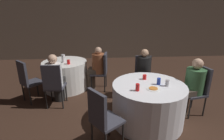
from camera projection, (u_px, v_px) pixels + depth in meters
name	position (u px, v px, depth m)	size (l,w,h in m)	color
ground_plane	(140.00, 122.00, 3.30)	(16.00, 16.00, 0.00)	#382319
wall_back	(116.00, 25.00, 7.32)	(16.00, 0.06, 2.80)	#7A6B5B
table_near	(148.00, 103.00, 3.24)	(1.32, 1.32, 0.75)	silver
table_far	(66.00, 75.00, 4.64)	(1.15, 1.15, 0.75)	white
chair_near_north	(143.00, 73.00, 4.19)	(0.45, 0.46, 0.98)	#383842
chair_near_southwest	(102.00, 116.00, 2.50)	(0.56, 0.56, 0.98)	#383842
chair_near_east	(198.00, 87.00, 3.45)	(0.47, 0.47, 0.98)	#383842
chair_far_south	(53.00, 83.00, 3.64)	(0.42, 0.43, 0.98)	#383842
chair_far_southwest	(27.00, 78.00, 3.86)	(0.57, 0.57, 0.98)	#383842
chair_far_east	(103.00, 69.00, 4.51)	(0.46, 0.46, 0.98)	#383842
person_white_shirt	(56.00, 79.00, 3.80)	(0.34, 0.51, 1.16)	#282828
person_floral_shirt	(96.00, 68.00, 4.52)	(0.50, 0.36, 1.14)	#4C4238
person_black_shirt	(144.00, 75.00, 4.02)	(0.34, 0.49, 1.18)	black
person_green_jacket	(191.00, 86.00, 3.40)	(0.52, 0.40, 1.16)	#4C4238
pizza_plate_near	(153.00, 89.00, 2.95)	(0.24, 0.24, 0.02)	white
soda_can_red	(138.00, 87.00, 2.87)	(0.07, 0.07, 0.12)	red
soda_can_blue	(159.00, 81.00, 3.11)	(0.07, 0.07, 0.12)	#1E38A5
soda_can_silver	(167.00, 83.00, 3.05)	(0.07, 0.07, 0.12)	silver
cup_near	(145.00, 77.00, 3.35)	(0.07, 0.07, 0.09)	red
bottle_far	(63.00, 58.00, 4.42)	(0.09, 0.09, 0.20)	white
cup_far	(68.00, 62.00, 4.29)	(0.07, 0.07, 0.11)	red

